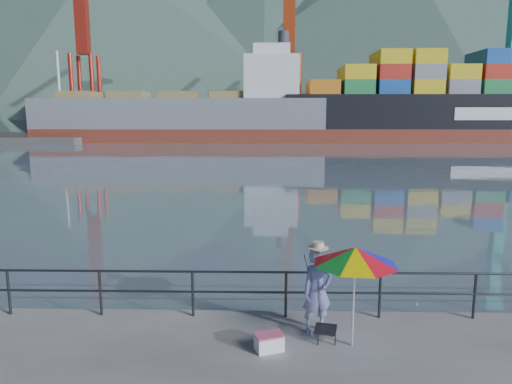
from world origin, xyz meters
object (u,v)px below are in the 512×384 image
(fisherman, at_px, (317,291))
(bulk_carrier, at_px, (191,116))
(cooler_bag, at_px, (269,343))
(beach_umbrella, at_px, (355,256))
(container_ship, at_px, (482,106))

(fisherman, height_order, bulk_carrier, bulk_carrier)
(cooler_bag, bearing_deg, bulk_carrier, 80.65)
(fisherman, relative_size, cooler_bag, 3.48)
(beach_umbrella, relative_size, cooler_bag, 3.93)
(fisherman, relative_size, beach_umbrella, 0.89)
(cooler_bag, distance_m, bulk_carrier, 72.24)
(bulk_carrier, xyz_separation_m, container_ship, (49.65, 1.11, 1.64))
(fisherman, xyz_separation_m, cooler_bag, (-0.96, -0.75, -0.72))
(fisherman, xyz_separation_m, container_ship, (35.89, 71.35, 4.94))
(beach_umbrella, height_order, cooler_bag, beach_umbrella)
(fisherman, relative_size, container_ship, 0.03)
(beach_umbrella, xyz_separation_m, container_ship, (35.28, 71.89, 4.04))
(cooler_bag, xyz_separation_m, container_ship, (36.85, 72.10, 5.66))
(beach_umbrella, xyz_separation_m, cooler_bag, (-1.57, -0.21, -1.62))
(fisherman, bearing_deg, bulk_carrier, 80.95)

